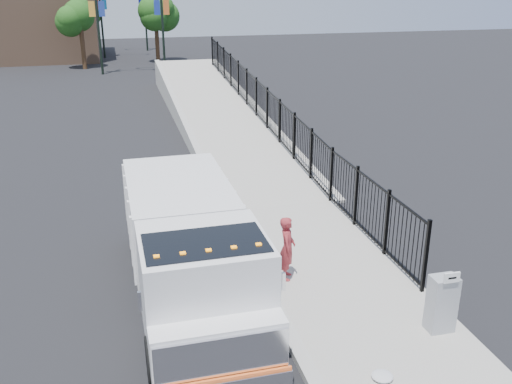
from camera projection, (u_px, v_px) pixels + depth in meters
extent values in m
plane|color=black|center=(256.00, 274.00, 14.56)|extent=(120.00, 120.00, 0.00)
cube|color=#9E998E|center=(358.00, 302.00, 13.17)|extent=(3.55, 12.00, 0.12)
cube|color=#ADAAA3|center=(278.00, 313.00, 12.72)|extent=(0.30, 12.00, 0.16)
cube|color=#9E998E|center=(220.00, 122.00, 29.54)|extent=(3.95, 24.06, 3.19)
cube|color=black|center=(267.00, 122.00, 25.93)|extent=(0.10, 28.00, 1.80)
cube|color=black|center=(189.00, 274.00, 13.40)|extent=(1.09, 6.89, 0.22)
cube|color=white|center=(205.00, 285.00, 10.93)|extent=(2.40, 2.25, 2.02)
cube|color=white|center=(218.00, 346.00, 9.97)|extent=(2.38, 0.73, 1.01)
cube|color=silver|center=(222.00, 359.00, 9.63)|extent=(2.33, 0.11, 0.86)
cube|color=orange|center=(224.00, 379.00, 9.69)|extent=(2.43, 0.08, 0.06)
cube|color=black|center=(206.00, 263.00, 10.49)|extent=(2.24, 1.34, 0.86)
cube|color=white|center=(179.00, 214.00, 14.22)|extent=(2.47, 4.28, 1.72)
cube|color=silver|center=(140.00, 301.00, 9.56)|extent=(0.06, 0.06, 0.35)
cube|color=silver|center=(284.00, 282.00, 10.16)|extent=(0.06, 0.06, 0.35)
cube|color=orange|center=(156.00, 257.00, 9.80)|extent=(0.10, 0.08, 0.06)
cube|color=orange|center=(183.00, 254.00, 9.91)|extent=(0.10, 0.08, 0.06)
cube|color=orange|center=(209.00, 251.00, 10.02)|extent=(0.10, 0.08, 0.06)
cube|color=orange|center=(234.00, 248.00, 10.13)|extent=(0.10, 0.08, 0.06)
cube|color=orange|center=(259.00, 245.00, 10.23)|extent=(0.10, 0.08, 0.06)
cylinder|color=black|center=(156.00, 363.00, 10.42)|extent=(0.33, 1.02, 1.01)
cylinder|color=black|center=(267.00, 345.00, 10.93)|extent=(0.33, 1.02, 1.01)
cylinder|color=black|center=(138.00, 246.00, 14.90)|extent=(0.33, 1.02, 1.01)
cylinder|color=black|center=(217.00, 237.00, 15.40)|extent=(0.33, 1.02, 1.01)
cylinder|color=black|center=(135.00, 229.00, 15.90)|extent=(0.33, 1.02, 1.01)
cylinder|color=black|center=(210.00, 221.00, 16.41)|extent=(0.33, 1.02, 1.01)
imported|color=maroon|center=(287.00, 248.00, 13.84)|extent=(0.56, 0.69, 1.62)
cube|color=gray|center=(442.00, 304.00, 11.85)|extent=(0.55, 0.40, 1.25)
cube|color=white|center=(452.00, 278.00, 11.39)|extent=(0.35, 0.04, 0.22)
ellipsoid|color=silver|center=(382.00, 376.00, 10.58)|extent=(0.41, 0.41, 0.10)
cylinder|color=black|center=(98.00, 20.00, 42.36)|extent=(0.18, 0.18, 8.00)
cube|color=navy|center=(102.00, 9.00, 42.16)|extent=(0.45, 0.04, 1.10)
cube|color=gold|center=(92.00, 9.00, 42.00)|extent=(0.45, 0.04, 1.10)
cylinder|color=black|center=(162.00, 18.00, 44.33)|extent=(0.18, 0.18, 8.00)
cube|color=orange|center=(166.00, 7.00, 44.13)|extent=(0.45, 0.04, 1.10)
cube|color=#1C3299|center=(157.00, 7.00, 43.97)|extent=(0.45, 0.04, 1.10)
cylinder|color=black|center=(101.00, 12.00, 51.22)|extent=(0.18, 0.18, 8.00)
cube|color=#0B5088|center=(104.00, 3.00, 51.02)|extent=(0.45, 0.04, 1.10)
cube|color=#D84F23|center=(96.00, 3.00, 50.86)|extent=(0.45, 0.04, 1.10)
cylinder|color=black|center=(145.00, 9.00, 56.15)|extent=(0.18, 0.18, 8.00)
cube|color=gold|center=(148.00, 1.00, 55.94)|extent=(0.45, 0.04, 1.10)
cube|color=#0A0D78|center=(141.00, 1.00, 55.78)|extent=(0.45, 0.04, 1.10)
cylinder|color=#382314|center=(83.00, 49.00, 45.74)|extent=(0.36, 0.36, 3.20)
sphere|color=#194714|center=(80.00, 18.00, 44.89)|extent=(2.55, 2.55, 2.55)
cylinder|color=#382314|center=(157.00, 43.00, 49.49)|extent=(0.36, 0.36, 3.20)
sphere|color=#194714|center=(156.00, 14.00, 48.64)|extent=(2.41, 2.41, 2.41)
cylinder|color=#382314|center=(86.00, 34.00, 56.81)|extent=(0.36, 0.36, 3.20)
sphere|color=#194714|center=(84.00, 9.00, 55.95)|extent=(3.08, 3.08, 3.08)
cube|color=#8C664C|center=(38.00, 13.00, 50.93)|extent=(10.00, 10.00, 8.00)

